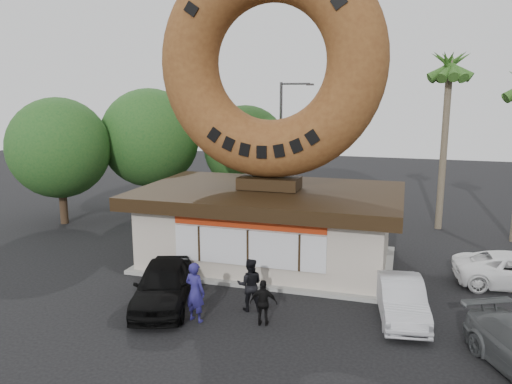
{
  "coord_description": "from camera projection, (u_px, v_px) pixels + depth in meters",
  "views": [
    {
      "loc": [
        5.54,
        -14.4,
        7.35
      ],
      "look_at": [
        -0.0,
        4.0,
        3.53
      ],
      "focal_mm": 35.0,
      "sensor_mm": 36.0,
      "label": 1
    }
  ],
  "objects": [
    {
      "name": "person_center",
      "position": [
        250.0,
        285.0,
        17.04
      ],
      "size": [
        1.04,
        0.9,
        1.83
      ],
      "primitive_type": "imported",
      "rotation": [
        0.0,
        0.0,
        3.39
      ],
      "color": "black",
      "rests_on": "ground"
    },
    {
      "name": "giant_donut",
      "position": [
        270.0,
        63.0,
        20.49
      ],
      "size": [
        9.56,
        2.44,
        9.56
      ],
      "primitive_type": "torus",
      "rotation": [
        1.57,
        0.0,
        0.0
      ],
      "color": "brown",
      "rests_on": "donut_shop"
    },
    {
      "name": "person_left",
      "position": [
        195.0,
        292.0,
        16.2
      ],
      "size": [
        0.83,
        0.65,
        2.0
      ],
      "primitive_type": "imported",
      "rotation": [
        0.0,
        0.0,
        2.88
      ],
      "color": "navy",
      "rests_on": "ground"
    },
    {
      "name": "tree_west",
      "position": [
        150.0,
        138.0,
        30.52
      ],
      "size": [
        6.0,
        6.0,
        7.65
      ],
      "color": "#473321",
      "rests_on": "ground"
    },
    {
      "name": "street_lamp",
      "position": [
        283.0,
        140.0,
        31.2
      ],
      "size": [
        2.11,
        0.2,
        8.0
      ],
      "color": "#59595E",
      "rests_on": "ground"
    },
    {
      "name": "car_black",
      "position": [
        163.0,
        284.0,
        17.44
      ],
      "size": [
        3.1,
        4.86,
        1.54
      ],
      "primitive_type": "imported",
      "rotation": [
        0.0,
        0.0,
        0.31
      ],
      "color": "black",
      "rests_on": "ground"
    },
    {
      "name": "donut_shop",
      "position": [
        269.0,
        223.0,
        21.8
      ],
      "size": [
        11.2,
        7.2,
        3.8
      ],
      "color": "beige",
      "rests_on": "ground"
    },
    {
      "name": "ground",
      "position": [
        221.0,
        319.0,
        16.53
      ],
      "size": [
        90.0,
        90.0,
        0.0
      ],
      "primitive_type": "plane",
      "color": "black",
      "rests_on": "ground"
    },
    {
      "name": "palm_near",
      "position": [
        449.0,
        72.0,
        25.91
      ],
      "size": [
        2.6,
        2.6,
        9.75
      ],
      "color": "#726651",
      "rests_on": "ground"
    },
    {
      "name": "car_silver",
      "position": [
        401.0,
        299.0,
        16.49
      ],
      "size": [
        1.95,
        4.15,
        1.31
      ],
      "primitive_type": "imported",
      "rotation": [
        0.0,
        0.0,
        0.14
      ],
      "color": "#BABBC0",
      "rests_on": "ground"
    },
    {
      "name": "tree_mid",
      "position": [
        245.0,
        148.0,
        30.96
      ],
      "size": [
        5.2,
        5.2,
        6.63
      ],
      "color": "#473321",
      "rests_on": "ground"
    },
    {
      "name": "tree_far",
      "position": [
        59.0,
        148.0,
        27.81
      ],
      "size": [
        5.6,
        5.6,
        7.14
      ],
      "color": "#473321",
      "rests_on": "ground"
    },
    {
      "name": "person_right",
      "position": [
        264.0,
        303.0,
        15.94
      ],
      "size": [
        0.94,
        0.52,
        1.52
      ],
      "primitive_type": "imported",
      "rotation": [
        0.0,
        0.0,
        3.32
      ],
      "color": "black",
      "rests_on": "ground"
    }
  ]
}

